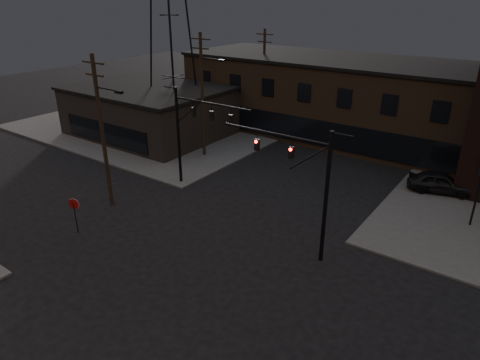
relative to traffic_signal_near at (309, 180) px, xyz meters
The scene contains 13 objects.
ground 8.56m from the traffic_signal_near, 139.97° to the right, with size 140.00×140.00×0.00m, color black.
sidewalk_nw 32.84m from the traffic_signal_near, 147.39° to the left, with size 30.00×30.00×0.15m, color #474744.
building_row 24.12m from the traffic_signal_near, 102.84° to the left, with size 40.00×12.00×8.00m, color #493627.
building_left 27.95m from the traffic_signal_near, 155.60° to the left, with size 16.00×12.00×5.00m, color black.
traffic_signal_near is the anchor object (origin of this frame).
traffic_signal_far 12.57m from the traffic_signal_near, 163.83° to the left, with size 7.12×0.24×8.00m.
stop_sign 15.17m from the traffic_signal_near, 154.10° to the right, with size 0.72×0.33×2.48m.
utility_pole_near 15.03m from the traffic_signal_near, behind, with size 3.70×0.28×11.00m.
utility_pole_mid 18.47m from the traffic_signal_near, 148.97° to the left, with size 3.70×0.28×11.50m.
utility_pole_far 27.33m from the traffic_signal_near, 128.10° to the left, with size 2.20×0.28×11.00m.
transmission_tower 28.02m from the traffic_signal_near, 149.97° to the left, with size 7.00×7.00×25.00m, color black, non-canonical shape.
parked_car_lot_a 15.09m from the traffic_signal_near, 71.25° to the left, with size 1.95×4.85×1.65m, color black.
car_crossing 22.15m from the traffic_signal_near, 110.72° to the left, with size 1.44×4.12×1.36m, color black.
Camera 1 is at (15.08, -15.70, 14.63)m, focal length 32.00 mm.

